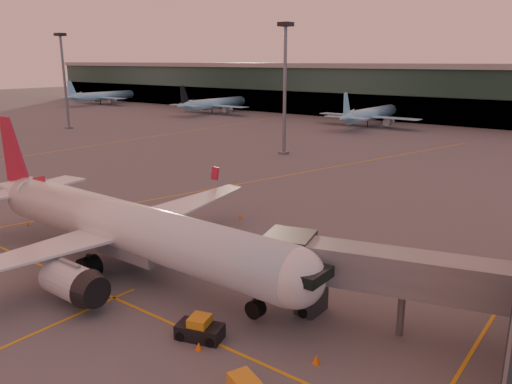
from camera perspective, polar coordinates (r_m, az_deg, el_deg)
The scene contains 14 objects.
ground at distance 44.18m, azimuth -25.18°, elevation -11.47°, with size 600.00×600.00×0.00m, color #4C4F54.
taxi_markings at distance 77.74m, azimuth 2.01°, elevation 1.03°, with size 100.12×173.00×0.01m.
terminal at distance 163.34m, azimuth 24.83°, elevation 10.06°, with size 400.00×20.00×17.60m.
mast_west_far at distance 149.07m, azimuth -21.11°, elevation 12.45°, with size 2.40×2.40×25.60m.
mast_west_near at distance 100.48m, azimuth 3.32°, elevation 12.71°, with size 2.40×2.40×25.60m.
distant_aircraft_row at distance 138.78m, azimuth 26.54°, elevation 5.60°, with size 350.00×34.00×13.00m.
main_airplane at distance 46.12m, azimuth -15.22°, elevation -3.89°, with size 42.04×37.75×12.72m.
jet_bridge at distance 35.64m, azimuth 18.78°, elevation -9.55°, with size 21.05×8.48×6.17m.
catering_truck at distance 56.36m, azimuth -18.27°, elevation -2.75°, with size 5.49×3.81×3.92m.
pushback_tug at distance 35.62m, azimuth -6.46°, elevation -15.36°, with size 3.52×2.55×1.63m.
cone_nose at distance 33.31m, azimuth 6.91°, elevation -18.45°, with size 0.49×0.49×0.62m.
cone_tail at distance 63.47m, azimuth -24.65°, elevation -3.32°, with size 0.38×0.38×0.49m.
cone_wing_left at distance 60.05m, azimuth -1.84°, elevation -2.86°, with size 0.46×0.46×0.59m.
cone_fwd at distance 34.61m, azimuth -6.56°, elevation -17.10°, with size 0.44×0.44×0.56m.
Camera 1 is at (36.25, -17.17, 18.51)m, focal length 35.00 mm.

